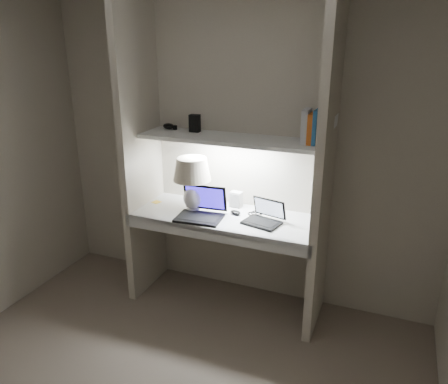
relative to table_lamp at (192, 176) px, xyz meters
The scene contains 17 objects.
back_wall 0.44m from the table_lamp, 45.71° to the left, with size 3.20×0.01×2.50m, color beige.
alcove_panel_left 0.49m from the table_lamp, behind, with size 0.06×0.55×2.50m, color beige.
alcove_panel_right 1.02m from the table_lamp, ahead, with size 0.06×0.55×2.50m, color beige.
desk 0.42m from the table_lamp, ahead, with size 1.40×0.55×0.04m, color white.
desk_apron 0.51m from the table_lamp, 42.55° to the right, with size 1.46×0.03×0.10m, color silver.
shelf 0.41m from the table_lamp, 20.37° to the left, with size 1.40×0.36×0.03m, color silver.
strip_light 0.40m from the table_lamp, 20.37° to the left, with size 0.60×0.04×0.01m, color white.
table_lamp is the anchor object (origin of this frame).
laptop_main 0.28m from the table_lamp, 37.01° to the right, with size 0.36×0.32×0.23m.
laptop_netbook 0.65m from the table_lamp, ahead, with size 0.31×0.29×0.17m.
speaker 0.42m from the table_lamp, 34.81° to the left, with size 0.09×0.06×0.13m, color silver.
mouse 0.44m from the table_lamp, ahead, with size 0.09×0.06×0.03m, color black.
cable_coil 0.58m from the table_lamp, 14.59° to the left, with size 0.09×0.09×0.01m, color black.
sticky_note 0.47m from the table_lamp, behind, with size 0.07×0.07×0.00m, color gold.
book_row 1.02m from the table_lamp, ahead, with size 0.23×0.16×0.24m.
shelf_box 0.42m from the table_lamp, 106.52° to the left, with size 0.08×0.06×0.14m, color black.
shelf_gadget 0.48m from the table_lamp, 146.51° to the left, with size 0.11×0.08×0.05m, color black.
Camera 1 is at (1.15, -1.68, 2.08)m, focal length 35.00 mm.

